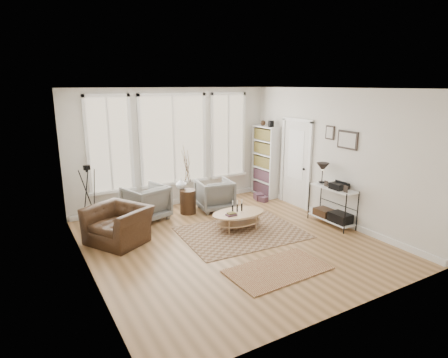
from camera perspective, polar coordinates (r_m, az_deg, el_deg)
room at (r=6.96m, az=1.08°, el=1.41°), size 5.50×5.54×2.90m
bay_window at (r=9.28m, az=-7.67°, el=5.67°), size 4.14×0.12×2.24m
door at (r=9.39m, az=10.91°, el=2.63°), size 0.09×1.06×2.22m
bookcase at (r=10.16m, az=6.34°, el=2.71°), size 0.31×0.85×2.06m
low_shelf at (r=8.40m, az=16.16°, el=-3.36°), size 0.38×1.08×1.30m
wall_art at (r=8.27m, az=17.64°, el=5.97°), size 0.04×0.88×0.44m
rug_main at (r=7.79m, az=2.71°, el=-8.14°), size 2.52×1.95×0.01m
rug_runner at (r=6.39m, az=8.22°, el=-13.49°), size 1.71×0.99×0.01m
coffee_table at (r=7.88m, az=2.17°, el=-5.67°), size 1.18×0.77×0.54m
armchair_left at (r=8.59m, az=-11.77°, el=-3.53°), size 1.06×1.07×0.79m
armchair_right at (r=9.07m, az=-1.44°, el=-2.42°), size 0.90×0.92×0.74m
side_table at (r=8.75m, az=-5.60°, el=-0.45°), size 0.38×0.38×1.59m
vase at (r=8.88m, az=-6.55°, el=-0.69°), size 0.27×0.27×0.26m
accent_chair at (r=7.52m, az=-15.81°, el=-6.70°), size 1.42×1.37×0.71m
tripod_camera at (r=8.46m, az=-19.82°, el=-2.81°), size 0.47×0.47×1.34m
book_stack_near at (r=9.94m, az=5.32°, el=-2.69°), size 0.26×0.31×0.17m
book_stack_far at (r=9.79m, az=6.01°, el=-3.09°), size 0.22×0.25×0.14m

